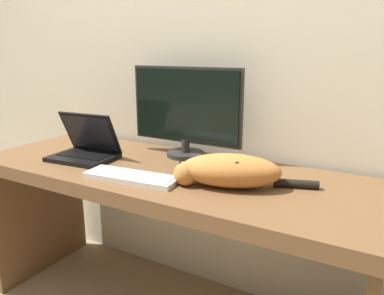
# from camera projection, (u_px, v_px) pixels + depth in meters

# --- Properties ---
(wall_back) EXTENTS (6.40, 0.06, 2.60)m
(wall_back) POSITION_uv_depth(u_px,v_px,m) (207.00, 38.00, 1.80)
(wall_back) COLOR beige
(wall_back) RESTS_ON ground_plane
(desk) EXTENTS (1.79, 0.65, 0.74)m
(desk) POSITION_uv_depth(u_px,v_px,m) (166.00, 199.00, 1.66)
(desk) COLOR brown
(desk) RESTS_ON ground_plane
(monitor) EXTENTS (0.57, 0.18, 0.42)m
(monitor) POSITION_uv_depth(u_px,v_px,m) (186.00, 111.00, 1.76)
(monitor) COLOR #282828
(monitor) RESTS_ON desk
(laptop) EXTENTS (0.31, 0.24, 0.22)m
(laptop) POSITION_uv_depth(u_px,v_px,m) (85.00, 149.00, 1.76)
(laptop) COLOR black
(laptop) RESTS_ON desk
(external_keyboard) EXTENTS (0.40, 0.16, 0.02)m
(external_keyboard) POSITION_uv_depth(u_px,v_px,m) (132.00, 177.00, 1.48)
(external_keyboard) COLOR white
(external_keyboard) RESTS_ON desk
(cat) EXTENTS (0.51, 0.29, 0.12)m
(cat) POSITION_uv_depth(u_px,v_px,m) (228.00, 170.00, 1.40)
(cat) COLOR #C67A38
(cat) RESTS_ON desk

